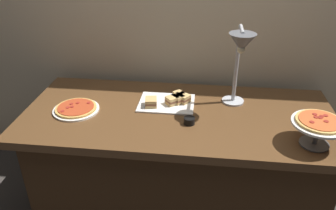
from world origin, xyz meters
The scene contains 8 objects.
ground_plane centered at (0.00, 0.00, 0.00)m, with size 8.00×8.00×0.00m, color #38332D.
back_wall centered at (0.00, 0.50, 1.20)m, with size 4.40×0.04×2.40m, color #C6B593.
buffet_table centered at (0.00, 0.00, 0.39)m, with size 1.90×0.84×0.76m.
heat_lamp centered at (0.33, 0.06, 1.15)m, with size 0.15×0.30×0.51m.
pizza_plate_front centered at (-0.63, -0.05, 0.77)m, with size 0.28×0.28×0.03m.
pizza_plate_center centered at (0.73, -0.25, 0.88)m, with size 0.28×0.28×0.15m.
sandwich_platter centered at (-0.07, 0.11, 0.78)m, with size 0.35×0.27×0.06m.
sauce_cup_near centered at (0.07, -0.12, 0.78)m, with size 0.06×0.06×0.04m.
Camera 1 is at (0.14, -1.76, 1.79)m, focal length 35.78 mm.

